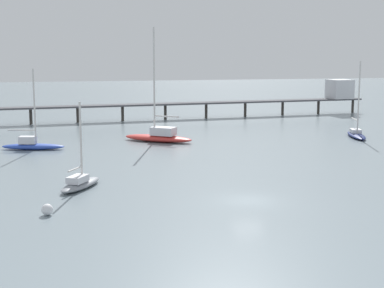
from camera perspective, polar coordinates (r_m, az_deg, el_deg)
ground_plane at (r=45.97m, az=5.71°, el=-5.69°), size 400.00×400.00×0.00m
pier at (r=104.94m, az=4.10°, el=4.66°), size 86.98×9.95×6.60m
sailboat_navy at (r=82.95m, az=16.26°, el=1.09°), size 4.14×8.19×10.66m
sailboat_gray at (r=50.58m, az=-11.24°, el=-3.81°), size 4.62×6.06×7.59m
sailboat_blue at (r=72.12m, az=-15.84°, el=-0.01°), size 7.93×3.62×9.92m
sailboat_red at (r=75.66m, az=-3.35°, el=0.88°), size 9.53×8.06×15.09m
mooring_buoy_mid at (r=42.90m, az=-14.41°, el=-6.43°), size 0.85×0.85×0.85m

